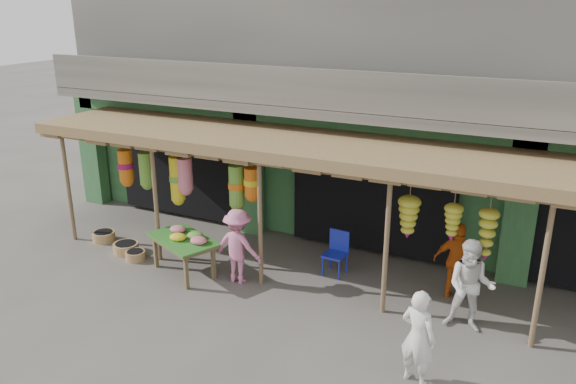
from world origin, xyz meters
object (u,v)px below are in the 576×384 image
at_px(person_front, 418,337).
at_px(flower_table, 184,240).
at_px(blue_chair, 337,250).
at_px(person_shopper, 238,246).
at_px(person_right, 471,286).
at_px(person_vendor, 458,262).

bearing_deg(person_front, flower_table, 2.58).
xyz_separation_m(blue_chair, person_shopper, (-1.63, -1.20, 0.26)).
distance_m(flower_table, person_front, 5.32).
distance_m(person_front, person_right, 1.84).
distance_m(person_right, person_shopper, 4.41).
xyz_separation_m(flower_table, person_right, (5.58, 0.36, 0.09)).
relative_size(blue_chair, person_vendor, 0.60).
bearing_deg(person_front, blue_chair, -32.07).
bearing_deg(person_shopper, person_vendor, -161.68).
height_order(flower_table, person_vendor, person_vendor).
bearing_deg(person_shopper, blue_chair, -142.02).
distance_m(person_front, person_vendor, 2.79).
relative_size(flower_table, person_front, 1.15).
relative_size(flower_table, blue_chair, 1.91).
bearing_deg(person_vendor, person_right, 106.81).
distance_m(blue_chair, person_vendor, 2.41).
bearing_deg(person_vendor, blue_chair, -3.43).
relative_size(person_right, person_vendor, 1.09).
xyz_separation_m(person_vendor, person_shopper, (-4.02, -1.21, 0.01)).
relative_size(blue_chair, person_shopper, 0.59).
relative_size(person_right, person_shopper, 1.07).
height_order(flower_table, person_shopper, person_shopper).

